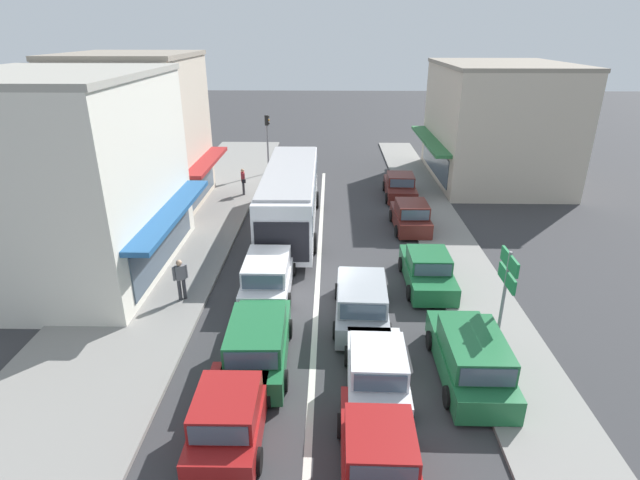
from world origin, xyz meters
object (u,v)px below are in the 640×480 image
object	(u,v)px
parked_sedan_kerb_rear	(400,187)
wagon_queue_far_back	(268,275)
city_bus	(290,194)
parked_sedan_kerb_second	(427,270)
hatchback_behind_bus_mid	(230,416)
wagon_adjacent_lane_lead	(361,301)
hatchback_adjacent_lane_trail	(377,370)
pedestrian_browsing_midblock	(181,277)
directional_road_sign	(507,279)
wagon_queue_gap_filler	(258,343)
pedestrian_with_handbag_near	(243,180)
sedan_behind_bus_near	(379,456)
traffic_light_downstreet	(267,135)
parked_hatchback_kerb_third	(411,217)
parked_wagon_kerb_front	(470,357)

from	to	relation	value
parked_sedan_kerb_rear	wagon_queue_far_back	bearing A→B (deg)	-118.64
city_bus	parked_sedan_kerb_second	distance (m)	8.59
wagon_queue_far_back	parked_sedan_kerb_rear	world-z (taller)	wagon_queue_far_back
hatchback_behind_bus_mid	parked_sedan_kerb_rear	xyz separation A→B (m)	(6.74, 19.92, -0.05)
hatchback_behind_bus_mid	wagon_adjacent_lane_lead	bearing A→B (deg)	57.75
hatchback_adjacent_lane_trail	parked_sedan_kerb_second	distance (m)	7.00
parked_sedan_kerb_rear	pedestrian_browsing_midblock	bearing A→B (deg)	-126.89
wagon_adjacent_lane_lead	directional_road_sign	size ratio (longest dim) A/B	1.27
city_bus	wagon_adjacent_lane_lead	xyz separation A→B (m)	(3.17, -8.74, -1.14)
wagon_queue_gap_filler	pedestrian_browsing_midblock	bearing A→B (deg)	132.63
pedestrian_with_handbag_near	parked_sedan_kerb_second	bearing A→B (deg)	-50.72
parked_sedan_kerb_rear	hatchback_adjacent_lane_trail	bearing A→B (deg)	-99.16
sedan_behind_bus_near	traffic_light_downstreet	size ratio (longest dim) A/B	1.00
parked_sedan_kerb_second	parked_hatchback_kerb_third	bearing A→B (deg)	88.04
hatchback_adjacent_lane_trail	parked_sedan_kerb_rear	xyz separation A→B (m)	(2.91, 18.04, -0.05)
wagon_queue_gap_filler	parked_sedan_kerb_second	bearing A→B (deg)	40.91
pedestrian_with_handbag_near	hatchback_adjacent_lane_trail	bearing A→B (deg)	-69.35
hatchback_adjacent_lane_trail	wagon_adjacent_lane_lead	xyz separation A→B (m)	(-0.23, 3.83, 0.04)
parked_sedan_kerb_second	directional_road_sign	xyz separation A→B (m)	(1.39, -4.66, 2.04)
parked_hatchback_kerb_third	directional_road_sign	world-z (taller)	directional_road_sign
parked_sedan_kerb_rear	sedan_behind_bus_near	bearing A→B (deg)	-98.38
hatchback_behind_bus_mid	directional_road_sign	world-z (taller)	directional_road_sign
wagon_adjacent_lane_lead	sedan_behind_bus_near	distance (m)	6.86
parked_sedan_kerb_rear	traffic_light_downstreet	xyz separation A→B (m)	(-8.69, 4.88, 2.19)
parked_sedan_kerb_second	pedestrian_browsing_midblock	xyz separation A→B (m)	(-9.52, -1.60, 0.40)
sedan_behind_bus_near	hatchback_adjacent_lane_trail	bearing A→B (deg)	86.28
parked_sedan_kerb_rear	parked_hatchback_kerb_third	bearing A→B (deg)	-91.36
city_bus	hatchback_behind_bus_mid	world-z (taller)	city_bus
parked_wagon_kerb_front	wagon_queue_far_back	bearing A→B (deg)	141.93
hatchback_behind_bus_mid	traffic_light_downstreet	distance (m)	24.97
traffic_light_downstreet	parked_wagon_kerb_front	bearing A→B (deg)	-68.93
sedan_behind_bus_near	pedestrian_with_handbag_near	size ratio (longest dim) A/B	2.59
wagon_queue_gap_filler	hatchback_behind_bus_mid	xyz separation A→B (m)	(-0.29, -3.09, -0.04)
pedestrian_browsing_midblock	sedan_behind_bus_near	bearing A→B (deg)	-49.65
city_bus	hatchback_behind_bus_mid	xyz separation A→B (m)	(-0.43, -14.45, -1.17)
wagon_queue_far_back	pedestrian_browsing_midblock	xyz separation A→B (m)	(-3.17, -0.89, 0.32)
wagon_queue_gap_filler	hatchback_adjacent_lane_trail	size ratio (longest dim) A/B	1.22
traffic_light_downstreet	directional_road_sign	world-z (taller)	traffic_light_downstreet
wagon_adjacent_lane_lead	pedestrian_with_handbag_near	world-z (taller)	pedestrian_with_handbag_near
pedestrian_with_handbag_near	sedan_behind_bus_near	bearing A→B (deg)	-72.63
wagon_adjacent_lane_lead	parked_hatchback_kerb_third	xyz separation A→B (m)	(3.01, 8.79, -0.04)
city_bus	wagon_queue_far_back	xyz separation A→B (m)	(-0.38, -6.77, -1.14)
parked_sedan_kerb_rear	hatchback_behind_bus_mid	bearing A→B (deg)	-108.69
parked_wagon_kerb_front	pedestrian_with_handbag_near	bearing A→B (deg)	118.96
parked_sedan_kerb_second	parked_hatchback_kerb_third	xyz separation A→B (m)	(0.21, 6.11, 0.05)
pedestrian_browsing_midblock	traffic_light_downstreet	bearing A→B (deg)	86.29
parked_sedan_kerb_second	parked_sedan_kerb_rear	distance (m)	11.54
wagon_queue_far_back	parked_sedan_kerb_rear	distance (m)	13.95
traffic_light_downstreet	wagon_adjacent_lane_lead	bearing A→B (deg)	-73.79
parked_sedan_kerb_rear	traffic_light_downstreet	distance (m)	10.20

